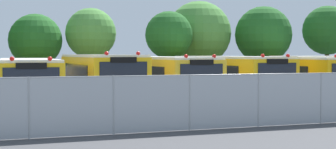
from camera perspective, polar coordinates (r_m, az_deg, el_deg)
The scene contains 14 objects.
ground_plane at distance 26.46m, azimuth -0.33°, elevation -3.47°, with size 160.00×160.00×0.00m, color #424244.
school_bus_1 at distance 24.77m, azimuth -15.69°, elevation -0.79°, with size 2.85×10.92×2.58m.
school_bus_2 at distance 25.19m, azimuth -7.77°, elevation -0.45°, with size 2.66×9.53×2.79m.
school_bus_3 at distance 26.41m, azimuth -0.50°, elevation -0.42°, with size 2.62×10.25×2.67m.
school_bus_4 at distance 27.86m, azimuth 6.69°, elevation -0.27°, with size 2.56×10.58×2.69m.
school_bus_5 at distance 29.24m, azimuth 13.22°, elevation -0.22°, with size 2.78×11.64×2.66m.
school_bus_6 at distance 31.13m, azimuth 18.53°, elevation -0.10°, with size 2.58×11.47×2.70m.
tree_2 at distance 33.73m, azimuth -14.72°, elevation 3.73°, with size 3.44×3.44×5.29m.
tree_3 at distance 33.88m, azimuth -8.83°, elevation 4.74°, with size 3.38×3.38×5.75m.
tree_4 at distance 34.84m, azimuth 0.07°, elevation 4.63°, with size 3.31×3.31×5.65m.
tree_5 at distance 37.92m, azimuth 3.67°, elevation 4.70°, with size 4.85×4.85×6.67m.
tree_6 at distance 38.75m, azimuth 10.98°, elevation 4.42°, with size 4.29×4.29×6.29m.
tree_7 at distance 40.72m, azimuth 17.83°, elevation 4.88°, with size 3.78×3.78×6.41m.
chainlink_fence at distance 18.71m, azimuth 10.23°, elevation -2.78°, with size 27.19×0.07×1.97m.
Camera 1 is at (-8.41, -24.95, 2.67)m, focal length 53.65 mm.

